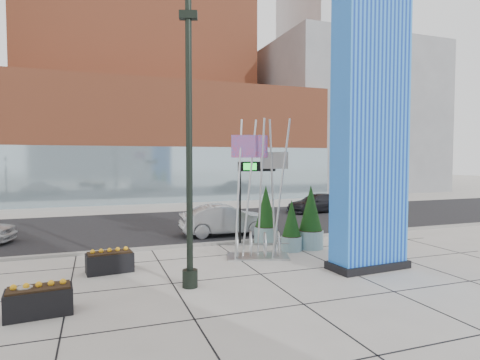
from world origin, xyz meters
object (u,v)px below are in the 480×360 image
object	(u,v)px
concrete_bollard	(25,302)
blue_pylon	(370,139)
public_art_sculpture	(258,221)
overhead_street_sign	(253,173)
car_silver_mid	(226,220)
lamp_post	(189,172)

from	to	relation	value
concrete_bollard	blue_pylon	bearing A→B (deg)	3.92
blue_pylon	concrete_bollard	distance (m)	11.63
public_art_sculpture	overhead_street_sign	distance (m)	3.27
public_art_sculpture	concrete_bollard	world-z (taller)	public_art_sculpture
blue_pylon	overhead_street_sign	distance (m)	6.03
blue_pylon	car_silver_mid	bearing A→B (deg)	105.91
lamp_post	car_silver_mid	size ratio (longest dim) A/B	1.82
blue_pylon	overhead_street_sign	xyz separation A→B (m)	(-2.24, 5.43, -1.36)
concrete_bollard	public_art_sculpture	bearing A→B (deg)	24.79
blue_pylon	lamp_post	world-z (taller)	blue_pylon
overhead_street_sign	blue_pylon	bearing A→B (deg)	-63.05
overhead_street_sign	concrete_bollard	bearing A→B (deg)	-139.69
lamp_post	car_silver_mid	distance (m)	8.84
car_silver_mid	overhead_street_sign	bearing A→B (deg)	-162.86
lamp_post	concrete_bollard	size ratio (longest dim) A/B	11.55
concrete_bollard	overhead_street_sign	world-z (taller)	overhead_street_sign
blue_pylon	lamp_post	distance (m)	6.53
car_silver_mid	blue_pylon	bearing A→B (deg)	-157.19
lamp_post	car_silver_mid	world-z (taller)	lamp_post
overhead_street_sign	car_silver_mid	world-z (taller)	overhead_street_sign
blue_pylon	car_silver_mid	xyz separation A→B (m)	(-2.83, 7.69, -3.83)
overhead_street_sign	car_silver_mid	bearing A→B (deg)	109.04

